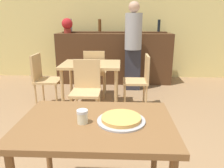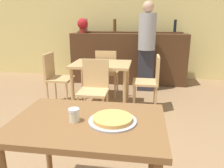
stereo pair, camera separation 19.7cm
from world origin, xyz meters
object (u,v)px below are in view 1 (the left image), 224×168
chair_far_side_right (140,78)px  pizza_tray (121,119)px  chair_far_side_back (95,70)px  person_standing (133,43)px  chair_far_side_front (86,87)px  cheese_shaker (82,116)px  potted_plant (67,25)px  chair_far_side_left (43,77)px

chair_far_side_right → pizza_tray: chair_far_side_right is taller
chair_far_side_back → chair_far_side_right: same height
chair_far_side_right → person_standing: size_ratio=0.50×
chair_far_side_front → chair_far_side_right: same height
chair_far_side_back → cheese_shaker: (0.24, -2.67, 0.30)m
chair_far_side_front → pizza_tray: chair_far_side_front is taller
chair_far_side_right → cheese_shaker: bearing=-14.7°
chair_far_side_back → cheese_shaker: bearing=95.1°
pizza_tray → potted_plant: size_ratio=0.99×
chair_far_side_front → chair_far_side_left: size_ratio=1.00×
chair_far_side_back → person_standing: 0.98m
chair_far_side_left → chair_far_side_right: bearing=-90.0°
chair_far_side_left → person_standing: size_ratio=0.50×
chair_far_side_right → cheese_shaker: (-0.56, -2.15, 0.30)m
chair_far_side_left → cheese_shaker: bearing=-154.2°
chair_far_side_right → potted_plant: 2.32m
chair_far_side_front → chair_far_side_back: (0.00, 1.06, 0.00)m
chair_far_side_back → chair_far_side_left: bearing=33.4°
chair_far_side_back → pizza_tray: chair_far_side_back is taller
pizza_tray → person_standing: 3.14m
chair_far_side_left → cheese_shaker: 2.40m
person_standing → potted_plant: (-1.45, 0.53, 0.35)m
chair_far_side_right → cheese_shaker: 2.24m
person_standing → cheese_shaker: bearing=-98.8°
chair_far_side_front → chair_far_side_left: same height
pizza_tray → chair_far_side_right: bearing=81.7°
chair_far_side_back → cheese_shaker: 2.70m
chair_far_side_left → cheese_shaker: (1.04, -2.15, 0.30)m
chair_far_side_back → chair_far_side_left: 0.96m
chair_far_side_front → pizza_tray: size_ratio=2.74×
chair_far_side_back → person_standing: bearing=-145.9°
chair_far_side_right → person_standing: (-0.07, 1.02, 0.45)m
pizza_tray → cheese_shaker: bearing=-172.0°
chair_far_side_right → pizza_tray: (-0.31, -2.11, 0.27)m
chair_far_side_left → person_standing: 1.89m
chair_far_side_right → potted_plant: potted_plant is taller
potted_plant → chair_far_side_front: bearing=-70.7°
chair_far_side_back → chair_far_side_right: 0.96m
chair_far_side_front → potted_plant: (-0.73, 2.08, 0.80)m
pizza_tray → cheese_shaker: cheese_shaker is taller
cheese_shaker → person_standing: bearing=81.2°
chair_far_side_front → chair_far_side_left: 0.96m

